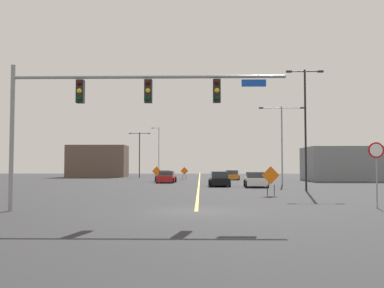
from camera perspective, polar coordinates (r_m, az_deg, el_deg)
name	(u,v)px	position (r m, az deg, el deg)	size (l,w,h in m)	color
ground	(196,211)	(19.18, 0.57, -8.96)	(178.29, 178.29, 0.00)	#2D2D30
road_centre_stripe	(199,178)	(68.63, 1.00, -4.57)	(0.16, 99.05, 0.01)	yellow
traffic_signal_assembly	(112,100)	(19.69, -10.64, 5.74)	(12.42, 0.44, 6.60)	gray
stop_sign	(376,162)	(22.18, 23.32, -2.21)	(0.76, 0.07, 3.14)	gray
street_lamp_mid_right	(305,121)	(35.57, 14.85, 3.00)	(2.98, 0.24, 9.76)	black
street_lamp_near_right	(139,151)	(72.87, -7.00, -0.87)	(3.64, 0.24, 7.62)	black
street_lamp_far_left	(158,149)	(88.23, -4.49, -0.72)	(1.61, 0.24, 9.89)	gray
street_lamp_far_right	(282,137)	(46.82, 11.87, 0.86)	(4.83, 0.24, 8.36)	gray
construction_sign_median_near	(157,172)	(54.33, -4.71, -3.72)	(1.21, 0.34, 1.95)	orange
construction_sign_right_shoulder	(271,177)	(29.83, 10.43, -4.31)	(1.24, 0.23, 1.99)	orange
construction_sign_median_far	(184,172)	(62.65, -1.02, -3.69)	(1.16, 0.13, 1.83)	orange
car_white_approaching	(256,180)	(41.44, 8.49, -4.73)	(2.33, 4.63, 1.42)	white
car_orange_far	(232,175)	(61.55, 5.30, -4.17)	(2.24, 4.26, 1.36)	orange
car_red_near	(167,177)	(50.91, -3.40, -4.45)	(2.23, 3.99, 1.37)	red
car_blue_distant	(164,176)	(57.75, -3.71, -4.23)	(2.06, 4.63, 1.38)	#1E389E
car_black_passing	(219,179)	(42.18, 3.64, -4.72)	(2.06, 4.01, 1.45)	black
roadside_building_east	(349,164)	(62.27, 20.11, -2.48)	(11.52, 7.77, 4.54)	gray
roadside_building_west	(98,161)	(77.67, -12.44, -2.25)	(10.20, 5.29, 5.59)	brown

